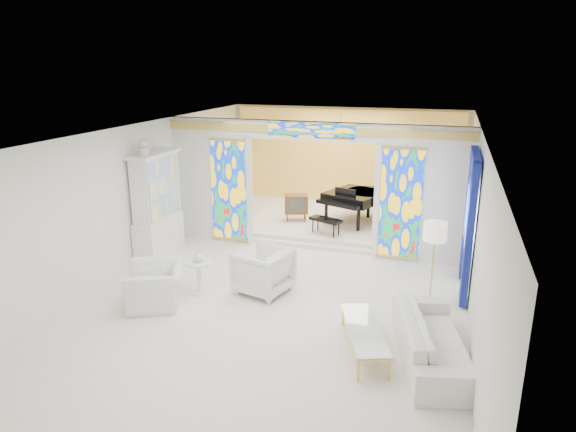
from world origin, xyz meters
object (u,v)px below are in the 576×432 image
(armchair_right, at_px, (263,271))
(tv_console, at_px, (296,204))
(china_cabinet, at_px, (157,206))
(armchair_left, at_px, (156,285))
(coffee_table, at_px, (364,330))
(grand_piano, at_px, (361,197))
(sofa, at_px, (433,339))

(armchair_right, relative_size, tv_console, 1.34)
(china_cabinet, xyz_separation_m, armchair_left, (1.27, -2.24, -0.81))
(armchair_right, bearing_deg, coffee_table, 70.77)
(coffee_table, bearing_deg, china_cabinet, 152.57)
(coffee_table, bearing_deg, armchair_right, 145.60)
(china_cabinet, height_order, armchair_right, china_cabinet)
(armchair_left, relative_size, coffee_table, 0.63)
(grand_piano, xyz_separation_m, tv_console, (-1.66, -0.43, -0.21))
(coffee_table, bearing_deg, tv_console, 116.28)
(armchair_left, xyz_separation_m, sofa, (4.90, -0.39, -0.02))
(china_cabinet, relative_size, tv_console, 3.84)
(coffee_table, bearing_deg, armchair_left, 173.54)
(sofa, bearing_deg, china_cabinet, 53.30)
(sofa, distance_m, grand_piano, 6.39)
(sofa, bearing_deg, tv_console, 20.58)
(china_cabinet, xyz_separation_m, sofa, (6.17, -2.63, -0.83))
(armchair_left, bearing_deg, sofa, 58.74)
(armchair_right, relative_size, grand_piano, 0.37)
(sofa, bearing_deg, coffee_table, 78.99)
(china_cabinet, xyz_separation_m, armchair_right, (2.95, -1.17, -0.74))
(china_cabinet, distance_m, armchair_left, 2.69)
(grand_piano, height_order, tv_console, grand_piano)
(china_cabinet, distance_m, coffee_table, 5.87)
(china_cabinet, bearing_deg, grand_piano, 39.92)
(grand_piano, bearing_deg, china_cabinet, -118.41)
(china_cabinet, relative_size, armchair_right, 2.86)
(armchair_left, distance_m, grand_piano, 6.28)
(coffee_table, height_order, tv_console, tv_console)
(china_cabinet, relative_size, armchair_left, 2.43)
(armchair_left, distance_m, tv_console, 5.30)
(coffee_table, bearing_deg, sofa, 2.60)
(tv_console, bearing_deg, coffee_table, -83.48)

